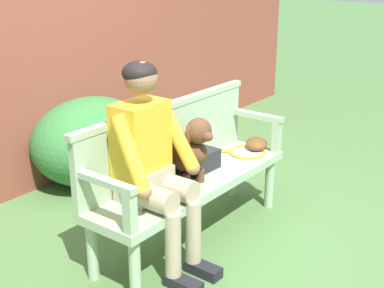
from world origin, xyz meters
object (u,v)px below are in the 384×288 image
(garden_bench, at_px, (192,186))
(person_seated, at_px, (151,160))
(dog_on_bench, at_px, (188,149))
(baseball_glove, at_px, (256,144))
(sports_bag, at_px, (198,160))
(tennis_racket, at_px, (244,152))

(garden_bench, relative_size, person_seated, 1.28)
(garden_bench, xyz_separation_m, person_seated, (-0.43, -0.01, 0.33))
(dog_on_bench, bearing_deg, person_seated, 179.86)
(baseball_glove, xyz_separation_m, sports_bag, (-0.61, 0.11, 0.03))
(garden_bench, height_order, sports_bag, sports_bag)
(person_seated, bearing_deg, tennis_racket, -0.50)
(dog_on_bench, xyz_separation_m, tennis_racket, (0.69, -0.01, -0.23))
(tennis_racket, bearing_deg, person_seated, 179.50)
(dog_on_bench, relative_size, tennis_racket, 0.84)
(garden_bench, distance_m, sports_bag, 0.21)
(garden_bench, xyz_separation_m, tennis_racket, (0.63, -0.02, 0.07))
(person_seated, relative_size, dog_on_bench, 2.82)
(garden_bench, xyz_separation_m, sports_bag, (0.15, 0.06, 0.13))
(garden_bench, bearing_deg, baseball_glove, -3.72)
(dog_on_bench, distance_m, sports_bag, 0.28)
(dog_on_bench, relative_size, sports_bag, 1.69)
(dog_on_bench, height_order, baseball_glove, dog_on_bench)
(baseball_glove, bearing_deg, person_seated, 149.68)
(baseball_glove, bearing_deg, sports_bag, 141.14)
(garden_bench, relative_size, baseball_glove, 7.77)
(dog_on_bench, height_order, tennis_racket, dog_on_bench)
(sports_bag, bearing_deg, person_seated, -172.77)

